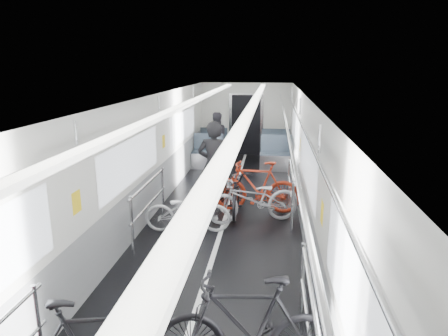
# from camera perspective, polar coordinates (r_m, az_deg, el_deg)

# --- Properties ---
(car_shell) EXTENTS (3.02, 14.01, 2.41)m
(car_shell) POSITION_cam_1_polar(r_m,az_deg,el_deg) (8.39, 0.77, 1.82)
(car_shell) COLOR black
(car_shell) RESTS_ON ground
(bike_left_far) EXTENTS (1.60, 0.71, 0.82)m
(bike_left_far) POSITION_cam_1_polar(r_m,az_deg,el_deg) (7.32, -5.18, -6.07)
(bike_left_far) COLOR #ACADB1
(bike_left_far) RESTS_ON floor
(bike_right_near) EXTENTS (1.83, 0.70, 1.08)m
(bike_right_near) POSITION_cam_1_polar(r_m,az_deg,el_deg) (4.13, 3.34, -21.77)
(bike_right_near) COLOR black
(bike_right_near) RESTS_ON floor
(bike_right_mid) EXTENTS (1.93, 1.20, 0.96)m
(bike_right_mid) POSITION_cam_1_polar(r_m,az_deg,el_deg) (7.69, 4.22, -4.44)
(bike_right_mid) COLOR #ABABB0
(bike_right_mid) RESTS_ON floor
(bike_right_far) EXTENTS (1.83, 0.62, 1.09)m
(bike_right_far) POSITION_cam_1_polar(r_m,az_deg,el_deg) (8.24, 4.67, -2.68)
(bike_right_far) COLOR #A12813
(bike_right_far) RESTS_ON floor
(bike_aisle) EXTENTS (0.71, 1.85, 0.96)m
(bike_aisle) POSITION_cam_1_polar(r_m,az_deg,el_deg) (8.32, 1.85, -2.93)
(bike_aisle) COLOR black
(bike_aisle) RESTS_ON floor
(person_standing) EXTENTS (0.68, 0.45, 1.87)m
(person_standing) POSITION_cam_1_polar(r_m,az_deg,el_deg) (8.35, -1.46, 0.38)
(person_standing) COLOR black
(person_standing) RESTS_ON floor
(person_seated) EXTENTS (0.88, 0.77, 1.55)m
(person_seated) POSITION_cam_1_polar(r_m,az_deg,el_deg) (12.55, -1.15, 4.46)
(person_seated) COLOR #333039
(person_seated) RESTS_ON floor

